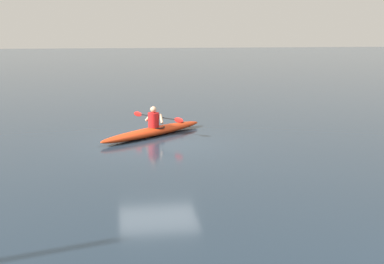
# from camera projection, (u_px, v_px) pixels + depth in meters

# --- Properties ---
(ground_plane) EXTENTS (160.00, 160.00, 0.00)m
(ground_plane) POSITION_uv_depth(u_px,v_px,m) (157.00, 144.00, 16.37)
(ground_plane) COLOR #1E2D3D
(kayak) EXTENTS (3.90, 3.54, 0.29)m
(kayak) POSITION_uv_depth(u_px,v_px,m) (154.00, 131.00, 17.65)
(kayak) COLOR red
(kayak) RESTS_ON ground
(kayaker) EXTENTS (1.57, 1.77, 0.71)m
(kayaker) POSITION_uv_depth(u_px,v_px,m) (154.00, 119.00, 17.58)
(kayaker) COLOR red
(kayaker) RESTS_ON kayak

